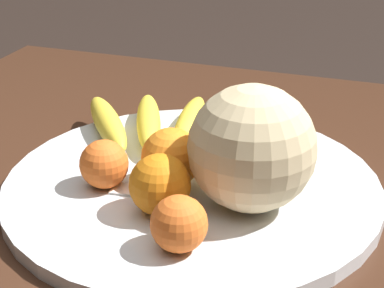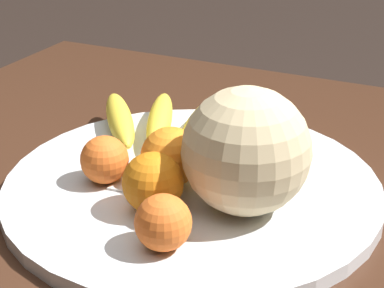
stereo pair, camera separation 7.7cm
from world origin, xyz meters
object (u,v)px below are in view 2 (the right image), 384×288
(orange_front_right, at_px, (153,183))
(produce_tag, at_px, (143,189))
(fruit_bowl, at_px, (192,186))
(orange_back_left, at_px, (106,158))
(melon, at_px, (246,151))
(banana_bunch, at_px, (180,123))
(kitchen_table, at_px, (228,288))
(orange_mid_center, at_px, (171,157))
(orange_front_left, at_px, (163,223))

(orange_front_right, bearing_deg, produce_tag, 134.89)
(fruit_bowl, xyz_separation_m, orange_back_left, (-0.10, -0.04, 0.04))
(melon, bearing_deg, orange_front_right, -152.06)
(banana_bunch, bearing_deg, orange_back_left, 156.47)
(kitchen_table, xyz_separation_m, orange_front_right, (-0.08, -0.03, 0.14))
(kitchen_table, bearing_deg, orange_mid_center, 161.89)
(fruit_bowl, relative_size, melon, 3.22)
(orange_front_left, bearing_deg, orange_front_right, 126.32)
(orange_mid_center, distance_m, produce_tag, 0.05)
(orange_front_right, xyz_separation_m, orange_back_left, (-0.09, 0.04, -0.01))
(kitchen_table, bearing_deg, orange_front_left, -110.37)
(banana_bunch, height_order, produce_tag, banana_bunch)
(fruit_bowl, xyz_separation_m, orange_mid_center, (-0.02, -0.02, 0.04))
(melon, distance_m, orange_mid_center, 0.11)
(banana_bunch, height_order, orange_front_left, orange_front_left)
(orange_front_left, distance_m, orange_front_right, 0.08)
(fruit_bowl, xyz_separation_m, melon, (0.08, -0.03, 0.08))
(banana_bunch, height_order, orange_back_left, orange_back_left)
(orange_front_right, relative_size, produce_tag, 0.83)
(banana_bunch, xyz_separation_m, orange_back_left, (-0.02, -0.16, 0.01))
(fruit_bowl, height_order, orange_front_left, orange_front_left)
(banana_bunch, xyz_separation_m, produce_tag, (0.03, -0.17, -0.02))
(orange_front_left, distance_m, orange_mid_center, 0.14)
(banana_bunch, distance_m, orange_back_left, 0.16)
(orange_back_left, bearing_deg, kitchen_table, -1.28)
(melon, height_order, orange_back_left, melon)
(fruit_bowl, bearing_deg, orange_mid_center, -138.06)
(melon, height_order, produce_tag, melon)
(melon, xyz_separation_m, orange_mid_center, (-0.10, 0.02, -0.04))
(fruit_bowl, distance_m, orange_mid_center, 0.05)
(fruit_bowl, distance_m, banana_bunch, 0.14)
(orange_mid_center, bearing_deg, orange_back_left, -160.86)
(orange_front_right, distance_m, orange_mid_center, 0.07)
(melon, bearing_deg, orange_back_left, -176.60)
(orange_front_left, height_order, orange_back_left, same)
(kitchen_table, relative_size, orange_back_left, 20.68)
(orange_front_left, relative_size, orange_front_right, 0.85)
(melon, bearing_deg, orange_mid_center, 171.33)
(melon, height_order, orange_front_left, melon)
(banana_bunch, bearing_deg, fruit_bowl, -163.75)
(kitchen_table, height_order, orange_front_left, orange_front_left)
(orange_front_right, distance_m, orange_back_left, 0.09)
(orange_front_left, bearing_deg, kitchen_table, 69.63)
(kitchen_table, relative_size, produce_tag, 14.58)
(orange_back_left, xyz_separation_m, produce_tag, (0.05, -0.00, -0.03))
(orange_front_left, height_order, produce_tag, orange_front_left)
(orange_front_left, bearing_deg, produce_tag, 129.62)
(fruit_bowl, distance_m, orange_back_left, 0.11)
(kitchen_table, relative_size, orange_front_right, 17.59)
(orange_mid_center, xyz_separation_m, produce_tag, (-0.02, -0.03, -0.04))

